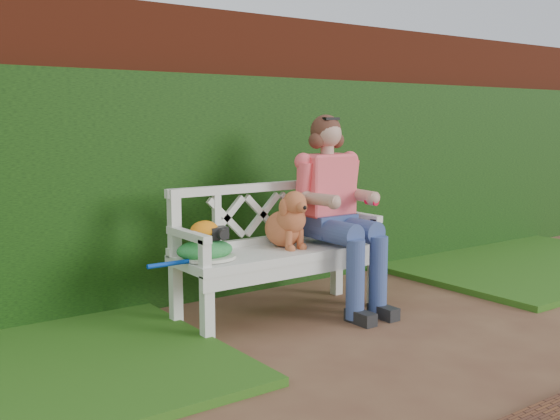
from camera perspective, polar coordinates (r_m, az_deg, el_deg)
ground at (r=4.26m, az=12.15°, el=-10.99°), size 60.00×60.00×0.00m
brick_wall at (r=5.50m, az=-2.39°, el=5.08°), size 10.00×0.30×2.20m
ivy_hedge at (r=5.33m, az=-1.07°, el=2.31°), size 10.00×0.18×1.70m
grass_right at (r=6.63m, az=20.39°, el=-4.31°), size 2.60×2.00×0.05m
garden_bench at (r=4.60m, az=0.00°, el=-6.31°), size 1.60×0.65×0.48m
seated_woman at (r=4.76m, az=4.45°, el=-0.33°), size 0.85×0.95×1.38m
dog at (r=4.56m, az=0.53°, el=-0.73°), size 0.29×0.38×0.41m
tennis_racket at (r=4.17m, az=-6.37°, el=-4.23°), size 0.65×0.32×0.03m
green_bag at (r=4.21m, az=-6.56°, el=-3.43°), size 0.42×0.35×0.13m
camera_item at (r=4.21m, az=-5.42°, el=-2.00°), size 0.13×0.10×0.08m
baseball_glove at (r=4.20m, az=-6.60°, el=-1.75°), size 0.23×0.21×0.12m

